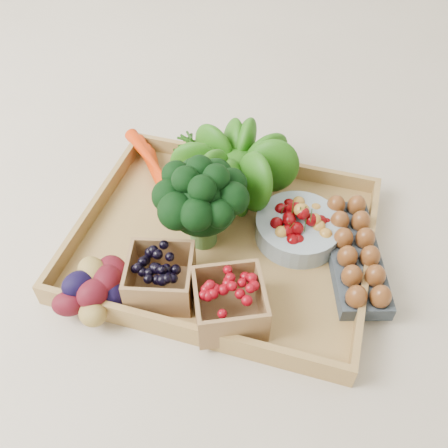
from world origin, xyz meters
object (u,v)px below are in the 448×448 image
(tray, at_px, (224,242))
(broccoli, at_px, (203,216))
(cherry_bowl, at_px, (298,229))
(egg_carton, at_px, (354,256))

(tray, relative_size, broccoli, 3.22)
(tray, distance_m, cherry_bowl, 0.15)
(cherry_bowl, distance_m, egg_carton, 0.12)
(cherry_bowl, bearing_deg, broccoli, -160.29)
(egg_carton, bearing_deg, broccoli, 168.84)
(tray, height_order, egg_carton, egg_carton)
(cherry_bowl, bearing_deg, tray, -159.74)
(tray, relative_size, egg_carton, 2.14)
(tray, height_order, broccoli, broccoli)
(broccoli, height_order, cherry_bowl, broccoli)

